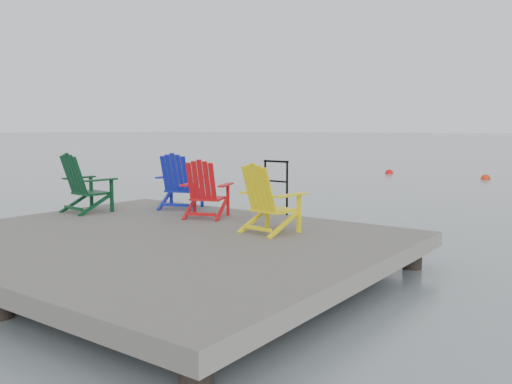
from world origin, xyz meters
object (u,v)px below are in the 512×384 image
Objects in this scene: chair_blue at (179,181)px; chair_red at (205,189)px; chair_yellow at (268,199)px; buoy_b at (389,173)px; handrail at (276,182)px; buoy_a at (486,179)px; chair_green at (84,183)px.

chair_red is at bearing -45.68° from chair_blue.
chair_yellow reaches higher than buoy_b.
chair_blue reaches higher than chair_red.
buoy_a is (0.00, 14.17, -1.04)m from handrail.
chair_blue is at bearing -163.16° from handrail.
buoy_a is at bearing 64.61° from chair_red.
chair_green is 1.08× the size of chair_red.
buoy_b is (-3.96, 14.44, -1.04)m from handrail.
chair_yellow is 16.61m from buoy_b.
chair_blue is at bearing 168.04° from chair_yellow.
chair_blue is 1.06× the size of chair_red.
chair_blue is at bearing 132.31° from chair_red.
chair_blue reaches higher than buoy_b.
handrail is at bearing -90.00° from buoy_a.
buoy_b is (-2.24, 14.96, -0.99)m from chair_blue.
chair_green is 2.80× the size of buoy_b.
handrail reaches higher than buoy_b.
handrail is 0.93× the size of chair_blue.
buoy_a is at bearing 84.71° from chair_green.
chair_green is 1.61m from chair_blue.
buoy_a is (-0.83, 15.60, -0.97)m from chair_yellow.
chair_red is at bearing 25.47° from chair_green.
chair_green is 3.57m from chair_yellow.
buoy_b is (-4.79, 15.87, -0.97)m from chair_yellow.
handrail is 0.91× the size of chair_green.
chair_red is 0.98× the size of chair_yellow.
chair_green reaches higher than handrail.
chair_red reaches higher than buoy_b.
buoy_b is (-3.27, 15.44, -0.96)m from chair_red.
handrail is at bearing -3.95° from chair_blue.
chair_yellow is at bearing 10.05° from chair_green.
chair_blue is 1.14m from chair_red.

